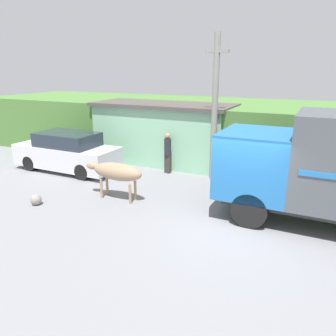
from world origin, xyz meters
name	(u,v)px	position (x,y,z in m)	size (l,w,h in m)	color
ground_plane	(236,225)	(0.00, 0.00, 0.00)	(60.00, 60.00, 0.00)	gray
hillside_embankment	(277,135)	(0.00, 7.18, 1.37)	(32.00, 6.31, 2.74)	#4C7A38
building_backdrop	(163,133)	(-4.90, 5.15, 1.41)	(6.62, 2.70, 2.80)	#8CC69E
brown_cow	(116,172)	(-4.21, 0.21, 0.97)	(2.21, 0.61, 1.29)	#9E7F60
parked_suv	(67,152)	(-8.06, 2.05, 0.82)	(4.71, 1.75, 1.69)	silver
pedestrian_on_hill	(168,151)	(-3.92, 3.62, 0.98)	(0.32, 0.32, 1.74)	#38332D
utility_pole	(215,107)	(-1.97, 3.77, 2.91)	(0.90, 0.24, 5.60)	gray
roadside_rock	(36,199)	(-6.35, -1.38, 0.18)	(0.36, 0.36, 0.36)	gray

